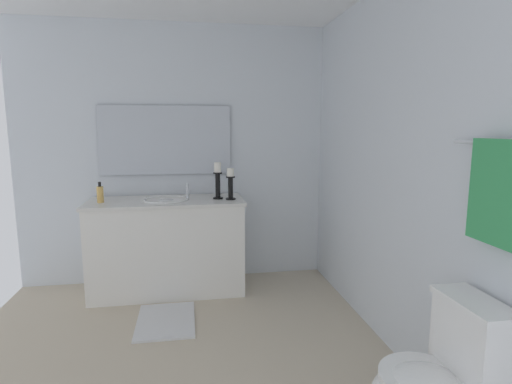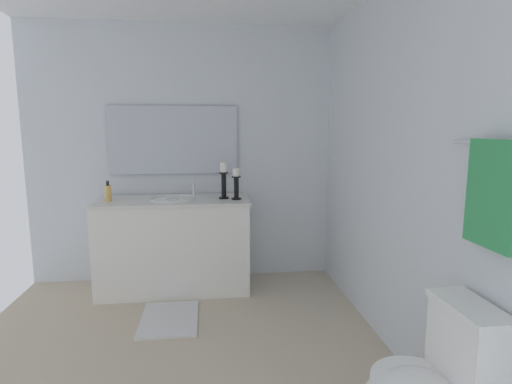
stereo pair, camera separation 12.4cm
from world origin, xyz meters
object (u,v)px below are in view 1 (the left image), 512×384
Objects in this scene: vanity_cabinet at (168,246)px; mirror at (166,140)px; soap_bottle at (100,194)px; towel_bar at (503,144)px; candle_holder_tall at (231,183)px; bath_mat at (166,321)px; candle_holder_short at (218,179)px; towel_near_vanity at (495,192)px; toilet at (437,384)px; sink_basin at (166,204)px.

vanity_cabinet is 0.99m from mirror.
towel_bar is at bearing 43.86° from soap_bottle.
bath_mat is at bearing -45.97° from candle_holder_tall.
towel_near_vanity reaches higher than candle_holder_short.
towel_near_vanity is at bearing 31.06° from mirror.
candle_holder_short is at bearing 142.88° from bath_mat.
vanity_cabinet is 2.31× the size of bath_mat.
towel_near_vanity reaches higher than vanity_cabinet.
vanity_cabinet is at bearing -91.72° from candle_holder_short.
mirror reaches higher than toilet.
mirror reaches higher than vanity_cabinet.
candle_holder_short is 2.39m from toilet.
towel_bar is (-0.01, 0.22, 1.06)m from toilet.
candle_holder_tall is 2.32m from towel_bar.
mirror reaches higher than candle_holder_tall.
toilet is 2.02m from bath_mat.
soap_bottle is 0.24× the size of toilet.
bath_mat is at bearing -135.89° from towel_bar.
toilet is at bearing 20.45° from candle_holder_short.
sink_basin is 2.69m from towel_bar.
vanity_cabinet is 0.76m from candle_holder_short.
candle_holder_short is 0.74× the size of towel_near_vanity.
vanity_cabinet is at bearing 93.88° from soap_bottle.
mirror is 0.78m from soap_bottle.
mirror is 1.64m from bath_mat.
candle_holder_tall is at bearing 58.43° from mirror.
bath_mat is at bearing -0.00° from mirror.
candle_holder_tall reaches higher than vanity_cabinet.
sink_basin is at bearing -91.73° from candle_holder_short.
soap_bottle is 0.30× the size of bath_mat.
vanity_cabinet is 1.14× the size of mirror.
mirror is 3.69× the size of candle_holder_short.
mirror reaches higher than soap_bottle.
sink_basin is (-0.00, 0.00, 0.39)m from vanity_cabinet.
sink_basin is at bearing 90.00° from vanity_cabinet.
sink_basin is 2.23× the size of soap_bottle.
toilet is 1.69× the size of towel_near_vanity.
vanity_cabinet is 3.44× the size of sink_basin.
soap_bottle reaches higher than vanity_cabinet.
vanity_cabinet is at bearing -0.01° from mirror.
sink_basin is 2.55m from toilet.
towel_bar is at bearing 44.11° from bath_mat.
bath_mat is (0.91, -0.00, -1.36)m from mirror.
sink_basin is 0.33× the size of mirror.
towel_bar is 1.39× the size of towel_near_vanity.
sink_basin is 0.63m from mirror.
sink_basin is 1.22× the size of candle_holder_short.
bath_mat is at bearing -37.12° from candle_holder_short.
towel_near_vanity is (2.09, 0.90, 0.22)m from candle_holder_tall.
bath_mat is at bearing -0.09° from sink_basin.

